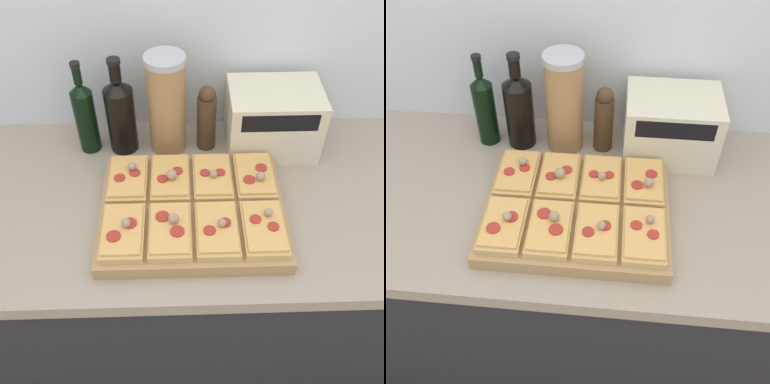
# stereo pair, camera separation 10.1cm
# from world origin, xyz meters

# --- Properties ---
(wall_back) EXTENTS (6.00, 0.06, 2.50)m
(wall_back) POSITION_xyz_m (0.00, 0.67, 1.25)
(wall_back) COLOR silver
(wall_back) RESTS_ON ground_plane
(kitchen_counter) EXTENTS (2.63, 0.67, 0.92)m
(kitchen_counter) POSITION_xyz_m (0.00, 0.32, 0.46)
(kitchen_counter) COLOR #232328
(kitchen_counter) RESTS_ON ground_plane
(cutting_board) EXTENTS (0.47, 0.38, 0.04)m
(cutting_board) POSITION_xyz_m (-0.02, 0.25, 0.94)
(cutting_board) COLOR tan
(cutting_board) RESTS_ON kitchen_counter
(pizza_slice_back_left) EXTENTS (0.10, 0.17, 0.05)m
(pizza_slice_back_left) POSITION_xyz_m (-0.19, 0.34, 0.97)
(pizza_slice_back_left) COLOR tan
(pizza_slice_back_left) RESTS_ON cutting_board
(pizza_slice_back_midleft) EXTENTS (0.10, 0.17, 0.06)m
(pizza_slice_back_midleft) POSITION_xyz_m (-0.07, 0.33, 0.97)
(pizza_slice_back_midleft) COLOR tan
(pizza_slice_back_midleft) RESTS_ON cutting_board
(pizza_slice_back_midright) EXTENTS (0.10, 0.17, 0.05)m
(pizza_slice_back_midright) POSITION_xyz_m (0.04, 0.33, 0.97)
(pizza_slice_back_midright) COLOR tan
(pizza_slice_back_midright) RESTS_ON cutting_board
(pizza_slice_back_right) EXTENTS (0.10, 0.17, 0.05)m
(pizza_slice_back_right) POSITION_xyz_m (0.15, 0.33, 0.97)
(pizza_slice_back_right) COLOR tan
(pizza_slice_back_right) RESTS_ON cutting_board
(pizza_slice_front_left) EXTENTS (0.10, 0.17, 0.05)m
(pizza_slice_front_left) POSITION_xyz_m (-0.19, 0.16, 0.97)
(pizza_slice_front_left) COLOR tan
(pizza_slice_front_left) RESTS_ON cutting_board
(pizza_slice_front_midleft) EXTENTS (0.10, 0.17, 0.05)m
(pizza_slice_front_midleft) POSITION_xyz_m (-0.07, 0.16, 0.97)
(pizza_slice_front_midleft) COLOR tan
(pizza_slice_front_midleft) RESTS_ON cutting_board
(pizza_slice_front_midright) EXTENTS (0.10, 0.17, 0.05)m
(pizza_slice_front_midright) POSITION_xyz_m (0.04, 0.16, 0.97)
(pizza_slice_front_midright) COLOR tan
(pizza_slice_front_midright) RESTS_ON cutting_board
(pizza_slice_front_right) EXTENTS (0.10, 0.17, 0.05)m
(pizza_slice_front_right) POSITION_xyz_m (0.15, 0.16, 0.97)
(pizza_slice_front_right) COLOR tan
(pizza_slice_front_right) RESTS_ON cutting_board
(olive_oil_bottle) EXTENTS (0.06, 0.06, 0.28)m
(olive_oil_bottle) POSITION_xyz_m (-0.31, 0.53, 1.03)
(olive_oil_bottle) COLOR black
(olive_oil_bottle) RESTS_ON kitchen_counter
(wine_bottle) EXTENTS (0.08, 0.08, 0.29)m
(wine_bottle) POSITION_xyz_m (-0.21, 0.53, 1.04)
(wine_bottle) COLOR black
(wine_bottle) RESTS_ON kitchen_counter
(grain_jar_tall) EXTENTS (0.11, 0.11, 0.30)m
(grain_jar_tall) POSITION_xyz_m (-0.08, 0.53, 1.07)
(grain_jar_tall) COLOR #AD7F4C
(grain_jar_tall) RESTS_ON kitchen_counter
(pepper_mill) EXTENTS (0.06, 0.06, 0.21)m
(pepper_mill) POSITION_xyz_m (0.03, 0.53, 1.02)
(pepper_mill) COLOR #47331E
(pepper_mill) RESTS_ON kitchen_counter
(toaster_oven) EXTENTS (0.28, 0.19, 0.19)m
(toaster_oven) POSITION_xyz_m (0.22, 0.52, 1.01)
(toaster_oven) COLOR beige
(toaster_oven) RESTS_ON kitchen_counter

